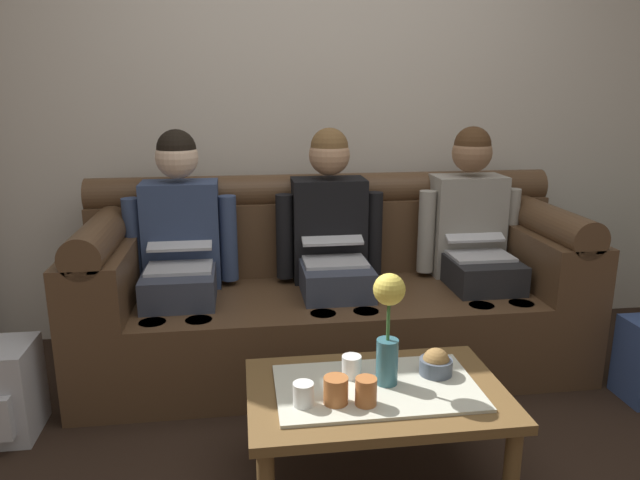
{
  "coord_description": "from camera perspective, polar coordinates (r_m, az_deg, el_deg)",
  "views": [
    {
      "loc": [
        -0.46,
        -1.71,
        1.43
      ],
      "look_at": [
        -0.1,
        0.86,
        0.75
      ],
      "focal_mm": 33.16,
      "sensor_mm": 36.0,
      "label": 1
    }
  ],
  "objects": [
    {
      "name": "cup_near_left",
      "position": [
        2.03,
        1.54,
        -14.29
      ],
      "size": [
        0.08,
        0.08,
        0.09
      ],
      "primitive_type": "cylinder",
      "color": "#B26633",
      "rests_on": "coffee_table"
    },
    {
      "name": "cup_near_right",
      "position": [
        2.03,
        -1.62,
        -14.64
      ],
      "size": [
        0.07,
        0.07,
        0.08
      ],
      "primitive_type": "cylinder",
      "color": "white",
      "rests_on": "coffee_table"
    },
    {
      "name": "flower_vase",
      "position": [
        2.09,
        6.61,
        -7.73
      ],
      "size": [
        0.11,
        0.11,
        0.41
      ],
      "color": "#336672",
      "rests_on": "coffee_table"
    },
    {
      "name": "back_wall_patterned",
      "position": [
        3.44,
        -0.21,
        15.09
      ],
      "size": [
        6.0,
        0.12,
        2.9
      ],
      "primitive_type": "cube",
      "color": "beige",
      "rests_on": "ground_plane"
    },
    {
      "name": "person_left",
      "position": [
        2.99,
        -13.34,
        -0.57
      ],
      "size": [
        0.56,
        0.67,
        1.22
      ],
      "color": "#383D4C",
      "rests_on": "ground_plane"
    },
    {
      "name": "person_right",
      "position": [
        3.22,
        14.61,
        0.4
      ],
      "size": [
        0.56,
        0.67,
        1.22
      ],
      "color": "#232326",
      "rests_on": "ground_plane"
    },
    {
      "name": "coffee_table",
      "position": [
        2.19,
        5.43,
        -15.14
      ],
      "size": [
        0.91,
        0.6,
        0.39
      ],
      "color": "brown",
      "rests_on": "ground_plane"
    },
    {
      "name": "snack_bowl",
      "position": [
        2.26,
        11.12,
        -11.63
      ],
      "size": [
        0.12,
        0.12,
        0.1
      ],
      "color": "#4C5666",
      "rests_on": "coffee_table"
    },
    {
      "name": "person_middle",
      "position": [
        3.01,
        1.15,
        -0.07
      ],
      "size": [
        0.56,
        0.67,
        1.22
      ],
      "color": "#383D4C",
      "rests_on": "ground_plane"
    },
    {
      "name": "cup_far_center",
      "position": [
        2.03,
        4.46,
        -14.36
      ],
      "size": [
        0.07,
        0.07,
        0.09
      ],
      "primitive_type": "cylinder",
      "color": "#B26633",
      "rests_on": "coffee_table"
    },
    {
      "name": "cup_far_left",
      "position": [
        2.2,
        3.06,
        -12.09
      ],
      "size": [
        0.07,
        0.07,
        0.08
      ],
      "primitive_type": "cylinder",
      "color": "white",
      "rests_on": "coffee_table"
    },
    {
      "name": "couch",
      "position": [
        3.11,
        1.11,
        -5.25
      ],
      "size": [
        2.5,
        0.88,
        0.96
      ],
      "color": "#513823",
      "rests_on": "ground_plane"
    }
  ]
}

